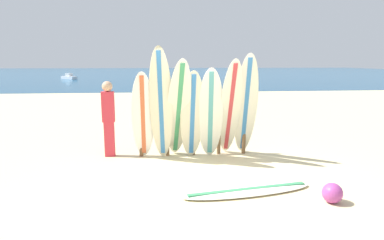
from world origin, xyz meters
name	(u,v)px	position (x,y,z in m)	size (l,w,h in m)	color
ground_plane	(210,185)	(0.00, 0.00, 0.00)	(120.00, 120.00, 0.00)	beige
ocean_water	(163,73)	(0.00, 58.00, 0.00)	(120.00, 80.00, 0.01)	navy
surfboard_rack	(193,129)	(-0.10, 2.01, 0.62)	(2.58, 0.09, 1.03)	brown
surfboard_leaning_far_left	(143,116)	(-1.27, 1.76, 1.01)	(0.53, 0.65, 2.02)	white
surfboard_leaning_left	(161,105)	(-0.86, 1.61, 1.28)	(0.60, 0.76, 2.56)	beige
surfboard_leaning_center_left	(178,110)	(-0.47, 1.68, 1.15)	(0.68, 1.18, 2.30)	silver
surfboard_leaning_center	(192,115)	(-0.15, 1.72, 1.02)	(0.59, 0.54, 2.04)	beige
surfboard_leaning_center_right	(211,114)	(0.26, 1.68, 1.05)	(0.63, 0.61, 2.10)	white
surfboard_leaning_right	(230,109)	(0.71, 1.68, 1.15)	(0.52, 1.16, 2.30)	silver
surfboard_leaning_far_right	(246,106)	(1.10, 1.75, 1.21)	(0.62, 0.98, 2.41)	silver
surfboard_lying_on_sand	(248,191)	(0.60, -0.40, 0.04)	(2.39, 0.89, 0.08)	white
beachgoer_standing	(108,116)	(-2.08, 2.09, 0.98)	(0.29, 0.24, 1.77)	#D8333F
small_boat_offshore	(69,77)	(-11.90, 36.43, 0.26)	(2.21, 2.03, 0.71)	silver
beach_ball	(332,193)	(1.82, -0.93, 0.16)	(0.32, 0.32, 0.32)	#A53F8C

